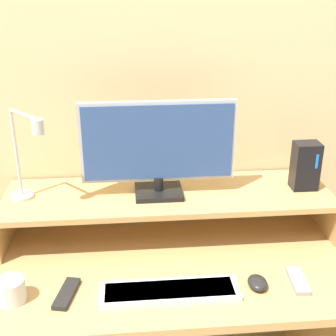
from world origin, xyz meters
The scene contains 11 objects.
wall_back centered at (0.00, 0.76, 1.25)m, with size 6.00×0.05×2.50m.
desk centered at (0.00, 0.36, 0.52)m, with size 1.24×0.72×0.73m.
monitor_shelf centered at (0.00, 0.55, 0.87)m, with size 1.24×0.35×0.17m.
monitor centered at (-0.04, 0.54, 1.09)m, with size 0.56×0.15×0.36m.
desk_lamp centered at (-0.50, 0.51, 1.07)m, with size 0.17×0.18×0.34m.
router_dock centered at (0.52, 0.54, 0.99)m, with size 0.10×0.08×0.19m.
keyboard centered at (-0.03, 0.16, 0.74)m, with size 0.44×0.12×0.02m.
mouse centered at (0.25, 0.17, 0.75)m, with size 0.06×0.08×0.03m.
remote_control centered at (-0.36, 0.18, 0.74)m, with size 0.08×0.15×0.02m.
remote_secondary centered at (0.39, 0.18, 0.74)m, with size 0.06×0.14×0.02m.
mug centered at (-0.52, 0.17, 0.77)m, with size 0.09×0.09×0.08m.
Camera 1 is at (-0.15, -1.04, 1.68)m, focal length 50.00 mm.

